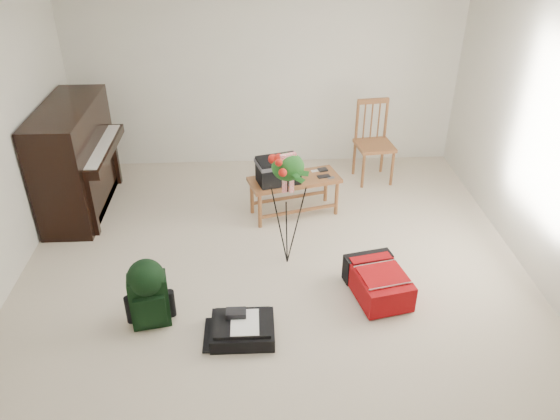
{
  "coord_description": "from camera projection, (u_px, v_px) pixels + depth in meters",
  "views": [
    {
      "loc": [
        -0.17,
        -4.1,
        3.31
      ],
      "look_at": [
        0.06,
        0.35,
        0.63
      ],
      "focal_mm": 35.0,
      "sensor_mm": 36.0,
      "label": 1
    }
  ],
  "objects": [
    {
      "name": "ceiling",
      "position": [
        274.0,
        14.0,
        3.94
      ],
      "size": [
        5.0,
        5.5,
        0.01
      ],
      "primitive_type": "cube",
      "color": "white",
      "rests_on": "wall_back"
    },
    {
      "name": "wall_back",
      "position": [
        265.0,
        72.0,
        6.93
      ],
      "size": [
        5.0,
        0.04,
        2.5
      ],
      "primitive_type": "cube",
      "color": "silver",
      "rests_on": "floor"
    },
    {
      "name": "green_backpack",
      "position": [
        148.0,
        290.0,
        4.6
      ],
      "size": [
        0.36,
        0.33,
        0.65
      ],
      "rotation": [
        0.0,
        0.0,
        0.19
      ],
      "color": "black",
      "rests_on": "floor"
    },
    {
      "name": "dining_chair",
      "position": [
        374.0,
        143.0,
        6.87
      ],
      "size": [
        0.5,
        0.5,
        1.03
      ],
      "rotation": [
        0.0,
        0.0,
        0.12
      ],
      "color": "#965731",
      "rests_on": "floor"
    },
    {
      "name": "bench",
      "position": [
        282.0,
        172.0,
        6.06
      ],
      "size": [
        1.09,
        0.66,
        0.78
      ],
      "rotation": [
        0.0,
        0.0,
        0.26
      ],
      "color": "#965731",
      "rests_on": "floor"
    },
    {
      "name": "red_suitcase",
      "position": [
        377.0,
        279.0,
        5.07
      ],
      "size": [
        0.57,
        0.74,
        0.28
      ],
      "rotation": [
        0.0,
        0.0,
        0.21
      ],
      "color": "#9D0611",
      "rests_on": "floor"
    },
    {
      "name": "floor",
      "position": [
        275.0,
        285.0,
        5.22
      ],
      "size": [
        5.0,
        5.5,
        0.01
      ],
      "primitive_type": "cube",
      "color": "beige",
      "rests_on": "ground"
    },
    {
      "name": "black_duffel",
      "position": [
        243.0,
        328.0,
        4.6
      ],
      "size": [
        0.53,
        0.43,
        0.22
      ],
      "rotation": [
        0.0,
        0.0,
        -0.0
      ],
      "color": "black",
      "rests_on": "floor"
    },
    {
      "name": "piano",
      "position": [
        77.0,
        161.0,
        6.19
      ],
      "size": [
        0.71,
        1.5,
        1.25
      ],
      "color": "black",
      "rests_on": "floor"
    },
    {
      "name": "flower_stand",
      "position": [
        288.0,
        210.0,
        5.24
      ],
      "size": [
        0.51,
        0.51,
        1.25
      ],
      "rotation": [
        0.0,
        0.0,
        0.38
      ],
      "color": "black",
      "rests_on": "floor"
    }
  ]
}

